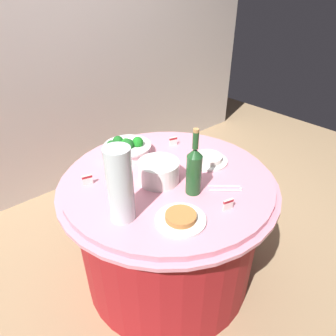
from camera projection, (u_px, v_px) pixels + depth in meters
name	position (u px, v px, depth m)	size (l,w,h in m)	color
ground_plane	(168.00, 270.00, 1.97)	(6.00, 6.00, 0.00)	#9E7F5B
back_wall	(42.00, 32.00, 2.18)	(4.40, 0.10, 2.60)	beige
buffet_table	(168.00, 227.00, 1.78)	(1.16, 1.16, 0.74)	maroon
broccoli_bowl	(127.00, 148.00, 1.76)	(0.28, 0.28, 0.11)	white
plate_stack	(159.00, 172.00, 1.52)	(0.21, 0.21, 0.11)	white
wine_bottle	(194.00, 169.00, 1.40)	(0.07, 0.07, 0.34)	#1E4A22
decorative_fruit_vase	(120.00, 187.00, 1.22)	(0.11, 0.11, 0.34)	silver
serving_tongs	(226.00, 188.00, 1.48)	(0.15, 0.14, 0.01)	silver
food_plate_rice	(208.00, 159.00, 1.70)	(0.22, 0.22, 0.04)	white
food_plate_peanuts	(181.00, 218.00, 1.28)	(0.22, 0.22, 0.04)	white
label_placard_front	(173.00, 141.00, 1.86)	(0.05, 0.02, 0.05)	white
label_placard_mid	(228.00, 204.00, 1.33)	(0.05, 0.02, 0.05)	white
label_placard_rear	(87.00, 179.00, 1.50)	(0.05, 0.02, 0.05)	white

